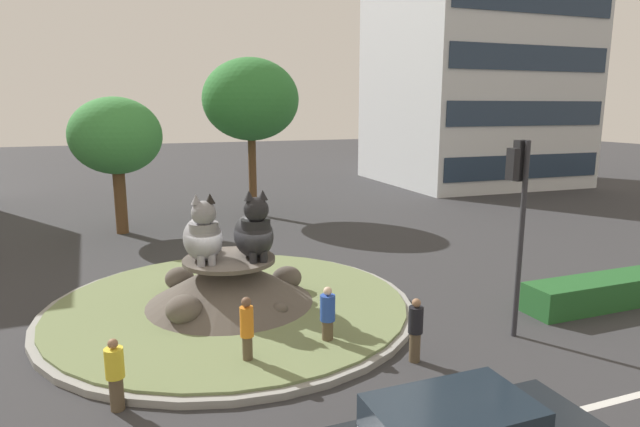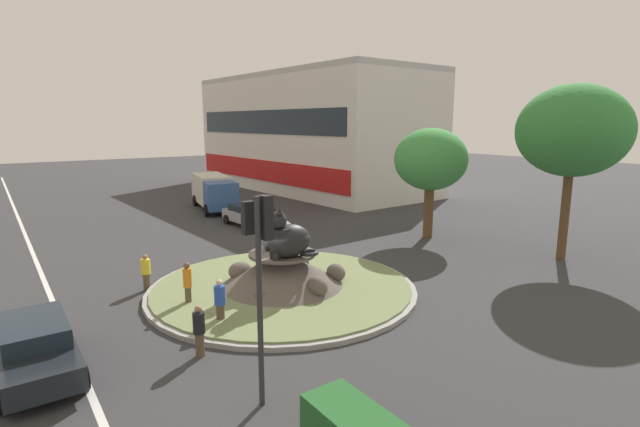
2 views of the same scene
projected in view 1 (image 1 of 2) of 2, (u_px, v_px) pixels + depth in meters
The scene contains 13 objects.
ground_plane at pixel (231, 310), 16.26m from camera, with size 160.00×160.00×0.00m, color #333335.
roundabout_island at pixel (230, 291), 16.16m from camera, with size 11.05×11.05×1.63m.
cat_statue_grey at pixel (203, 236), 15.53m from camera, with size 1.29×2.01×2.05m.
cat_statue_black at pixel (254, 232), 15.86m from camera, with size 1.36×2.08×2.11m.
traffic_light_mast at pixel (519, 196), 13.70m from camera, with size 0.71×0.55×5.24m.
office_tower at pixel (476, 16), 42.11m from camera, with size 14.37×13.79×26.35m.
clipped_hedge_strip at pixel (604, 292), 16.51m from camera, with size 5.48×1.20×0.90m, color #235B28.
broadleaf_tree_behind_island at pixel (251, 100), 29.35m from camera, with size 5.31×5.31×8.75m.
second_tree_near_tower at pixel (116, 137), 25.26m from camera, with size 4.29×4.29×6.57m.
pedestrian_black_shirt at pixel (415, 329), 12.79m from camera, with size 0.36×0.36×1.60m.
pedestrian_orange_shirt at pixel (247, 331), 12.38m from camera, with size 0.32×0.32×1.78m.
pedestrian_blue_shirt at pixel (328, 317), 13.47m from camera, with size 0.38×0.38×1.65m.
pedestrian_yellow_shirt at pixel (115, 373), 10.72m from camera, with size 0.38×0.38×1.54m.
Camera 1 is at (-2.95, -15.33, 6.06)m, focal length 29.92 mm.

